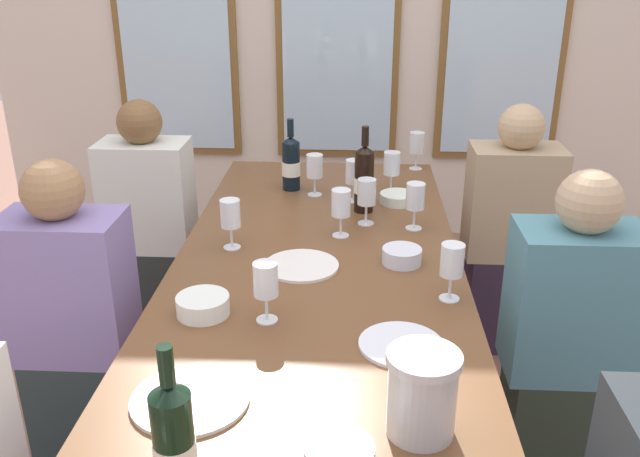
{
  "coord_description": "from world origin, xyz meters",
  "views": [
    {
      "loc": [
        0.12,
        -1.87,
        1.68
      ],
      "look_at": [
        0.0,
        0.29,
        0.79
      ],
      "focal_mm": 37.81,
      "sensor_mm": 36.0,
      "label": 1
    }
  ],
  "objects": [
    {
      "name": "wine_glass_9",
      "position": [
        0.11,
        0.7,
        0.86
      ],
      "size": [
        0.07,
        0.07,
        0.17
      ],
      "color": "white",
      "rests_on": "dining_table"
    },
    {
      "name": "wine_glass_4",
      "position": [
        -0.05,
        0.77,
        0.86
      ],
      "size": [
        0.07,
        0.07,
        0.17
      ],
      "color": "white",
      "rests_on": "dining_table"
    },
    {
      "name": "wine_bottle_0",
      "position": [
        -0.15,
        0.84,
        0.85
      ],
      "size": [
        0.08,
        0.08,
        0.3
      ],
      "color": "black",
      "rests_on": "dining_table"
    },
    {
      "name": "seated_person_1",
      "position": [
        0.79,
        0.87,
        0.53
      ],
      "size": [
        0.38,
        0.24,
        1.11
      ],
      "color": "#322437",
      "rests_on": "ground"
    },
    {
      "name": "tasting_bowl_3",
      "position": [
        -0.3,
        -0.24,
        0.77
      ],
      "size": [
        0.15,
        0.15,
        0.05
      ],
      "primitive_type": "cylinder",
      "color": "white",
      "rests_on": "dining_table"
    },
    {
      "name": "metal_pitcher",
      "position": [
        0.27,
        -0.7,
        0.84
      ],
      "size": [
        0.16,
        0.16,
        0.19
      ],
      "color": "silver",
      "rests_on": "dining_table"
    },
    {
      "name": "wine_bottle_1",
      "position": [
        -0.19,
        -0.92,
        0.87
      ],
      "size": [
        0.08,
        0.08,
        0.33
      ],
      "color": "black",
      "rests_on": "dining_table"
    },
    {
      "name": "tasting_bowl_2",
      "position": [
        0.29,
        0.69,
        0.76
      ],
      "size": [
        0.14,
        0.14,
        0.04
      ],
      "primitive_type": "cylinder",
      "color": "white",
      "rests_on": "dining_table"
    },
    {
      "name": "white_plate_1",
      "position": [
        -0.24,
        -0.63,
        0.74
      ],
      "size": [
        0.27,
        0.27,
        0.01
      ],
      "primitive_type": "cylinder",
      "color": "white",
      "rests_on": "dining_table"
    },
    {
      "name": "wine_glass_10",
      "position": [
        0.34,
        0.42,
        0.86
      ],
      "size": [
        0.07,
        0.07,
        0.17
      ],
      "color": "white",
      "rests_on": "dining_table"
    },
    {
      "name": "tasting_bowl_1",
      "position": [
        0.27,
        0.13,
        0.77
      ],
      "size": [
        0.13,
        0.13,
        0.05
      ],
      "primitive_type": "cylinder",
      "color": "white",
      "rests_on": "dining_table"
    },
    {
      "name": "wine_glass_8",
      "position": [
        0.07,
        0.34,
        0.86
      ],
      "size": [
        0.07,
        0.07,
        0.17
      ],
      "color": "white",
      "rests_on": "dining_table"
    },
    {
      "name": "white_plate_0",
      "position": [
        -0.05,
        0.08,
        0.74
      ],
      "size": [
        0.24,
        0.24,
        0.01
      ],
      "primitive_type": "cylinder",
      "color": "white",
      "rests_on": "dining_table"
    },
    {
      "name": "wine_bottle_2",
      "position": [
        0.15,
        0.6,
        0.87
      ],
      "size": [
        0.08,
        0.08,
        0.34
      ],
      "color": "black",
      "rests_on": "dining_table"
    },
    {
      "name": "wine_glass_6",
      "position": [
        0.27,
        0.82,
        0.86
      ],
      "size": [
        0.07,
        0.07,
        0.17
      ],
      "color": "white",
      "rests_on": "dining_table"
    },
    {
      "name": "wine_glass_1",
      "position": [
        0.16,
        0.46,
        0.86
      ],
      "size": [
        0.07,
        0.07,
        0.17
      ],
      "color": "white",
      "rests_on": "dining_table"
    },
    {
      "name": "wine_glass_7",
      "position": [
        -0.3,
        0.22,
        0.86
      ],
      "size": [
        0.07,
        0.07,
        0.17
      ],
      "color": "white",
      "rests_on": "dining_table"
    },
    {
      "name": "wine_glass_5",
      "position": [
        0.4,
        1.15,
        0.86
      ],
      "size": [
        0.07,
        0.07,
        0.17
      ],
      "color": "white",
      "rests_on": "dining_table"
    },
    {
      "name": "seated_person_2",
      "position": [
        -0.79,
        -0.0,
        0.53
      ],
      "size": [
        0.38,
        0.24,
        1.11
      ],
      "color": "#293738",
      "rests_on": "ground"
    },
    {
      "name": "seated_person_3",
      "position": [
        0.79,
        -0.02,
        0.53
      ],
      "size": [
        0.38,
        0.24,
        1.11
      ],
      "color": "#2C382B",
      "rests_on": "ground"
    },
    {
      "name": "seated_person_0",
      "position": [
        -0.79,
        0.86,
        0.53
      ],
      "size": [
        0.38,
        0.24,
        1.11
      ],
      "color": "#2B2F2E",
      "rests_on": "ground"
    },
    {
      "name": "wine_glass_3",
      "position": [
        -0.12,
        -0.26,
        0.86
      ],
      "size": [
        0.07,
        0.07,
        0.17
      ],
      "color": "white",
      "rests_on": "dining_table"
    },
    {
      "name": "dining_table",
      "position": [
        0.0,
        0.0,
        0.67
      ],
      "size": [
        0.94,
        2.46,
        0.74
      ],
      "color": "brown",
      "rests_on": "ground"
    },
    {
      "name": "white_plate_2",
      "position": [
        0.24,
        -0.37,
        0.74
      ],
      "size": [
        0.22,
        0.22,
        0.01
      ],
      "primitive_type": "cylinder",
      "color": "white",
      "rests_on": "dining_table"
    },
    {
      "name": "tasting_bowl_0",
      "position": [
        0.1,
        -0.82,
        0.77
      ],
      "size": [
        0.14,
        0.14,
        0.05
      ],
      "primitive_type": "cylinder",
      "color": "white",
      "rests_on": "dining_table"
    },
    {
      "name": "wine_glass_0",
      "position": [
        0.4,
        -0.11,
        0.86
      ],
      "size": [
        0.07,
        0.07,
        0.17
      ],
      "color": "white",
      "rests_on": "dining_table"
    }
  ]
}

